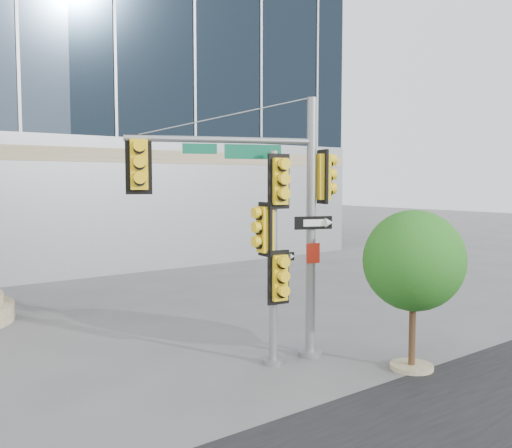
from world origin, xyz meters
TOP-DOWN VIEW (x-y plane):
  - ground at (0.00, 0.00)m, footprint 120.00×120.00m
  - main_signal_pole at (-0.46, 0.65)m, footprint 4.45×2.06m
  - secondary_signal_pole at (-0.59, 0.23)m, footprint 0.83×0.69m
  - street_tree at (1.70, -1.78)m, footprint 2.25×2.20m

SIDE VIEW (x-z plane):
  - ground at x=0.00m, z-range 0.00..0.00m
  - street_tree at x=1.70m, z-range 0.55..4.06m
  - secondary_signal_pole at x=-0.59m, z-range 0.42..5.20m
  - main_signal_pole at x=-0.46m, z-range 0.72..6.74m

